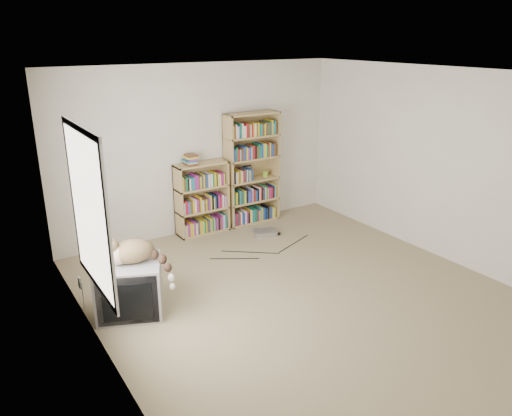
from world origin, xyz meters
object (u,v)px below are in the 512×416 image
bookcase_short (201,201)px  dvd_player (265,233)px  crt_tv (130,287)px  bookcase_tall (251,171)px  cat (138,255)px

bookcase_short → dvd_player: (0.74, -0.63, -0.46)m
crt_tv → dvd_player: size_ratio=2.62×
bookcase_tall → dvd_player: size_ratio=5.34×
dvd_player → crt_tv: bearing=-136.2°
cat → bookcase_tall: 3.05m
cat → bookcase_short: size_ratio=0.61×
bookcase_tall → cat: bearing=-145.0°
crt_tv → bookcase_tall: 3.13m
cat → bookcase_tall: bearing=42.1°
cat → bookcase_short: 2.38m
cat → dvd_player: 2.68m
bookcase_short → dvd_player: bearing=-40.4°
bookcase_tall → dvd_player: (-0.15, -0.63, -0.80)m
bookcase_short → crt_tv: bearing=-135.6°
bookcase_tall → dvd_player: bookcase_tall is taller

